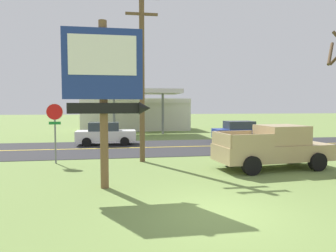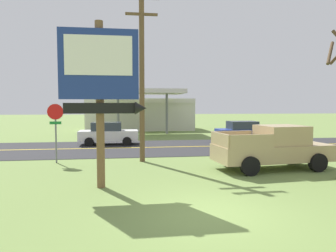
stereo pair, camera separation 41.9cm
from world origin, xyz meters
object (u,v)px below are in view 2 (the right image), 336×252
(pickup_tan_parked_on_lawn, at_px, (273,148))
(car_white_mid_lane, at_px, (108,133))
(motel_sign, at_px, (101,79))
(gas_station, at_px, (140,113))
(car_blue_far_lane, at_px, (243,132))
(stop_sign, at_px, (56,122))
(utility_pole, at_px, (142,70))

(pickup_tan_parked_on_lawn, distance_m, car_white_mid_lane, 12.50)
(motel_sign, distance_m, gas_station, 25.77)
(car_white_mid_lane, xyz_separation_m, car_blue_far_lane, (10.28, 0.00, 0.00))
(motel_sign, distance_m, car_blue_far_lane, 15.82)
(stop_sign, distance_m, pickup_tan_parked_on_lawn, 10.47)
(utility_pole, distance_m, car_blue_far_lane, 11.47)
(utility_pole, bearing_deg, car_blue_far_lane, 40.73)
(pickup_tan_parked_on_lawn, bearing_deg, car_white_mid_lane, 128.71)
(stop_sign, height_order, car_white_mid_lane, stop_sign)
(stop_sign, bearing_deg, pickup_tan_parked_on_lawn, -16.00)
(pickup_tan_parked_on_lawn, relative_size, car_white_mid_lane, 1.28)
(utility_pole, relative_size, car_blue_far_lane, 2.07)
(gas_station, relative_size, car_white_mid_lane, 2.86)
(stop_sign, height_order, pickup_tan_parked_on_lawn, stop_sign)
(car_blue_far_lane, bearing_deg, motel_sign, -129.31)
(pickup_tan_parked_on_lawn, height_order, car_blue_far_lane, pickup_tan_parked_on_lawn)
(motel_sign, height_order, utility_pole, utility_pole)
(motel_sign, distance_m, pickup_tan_parked_on_lawn, 8.22)
(motel_sign, height_order, gas_station, motel_sign)
(pickup_tan_parked_on_lawn, bearing_deg, car_blue_far_lane, 75.84)
(pickup_tan_parked_on_lawn, bearing_deg, stop_sign, 164.00)
(stop_sign, xyz_separation_m, car_white_mid_lane, (2.19, 6.88, -1.20))
(stop_sign, bearing_deg, car_blue_far_lane, 28.90)
(car_white_mid_lane, bearing_deg, car_blue_far_lane, 0.00)
(utility_pole, bearing_deg, pickup_tan_parked_on_lawn, -25.12)
(utility_pole, bearing_deg, stop_sign, 177.60)
(stop_sign, bearing_deg, utility_pole, -2.40)
(stop_sign, xyz_separation_m, car_blue_far_lane, (12.47, 6.88, -1.20))
(stop_sign, xyz_separation_m, pickup_tan_parked_on_lawn, (10.01, -2.87, -1.06))
(gas_station, bearing_deg, car_white_mid_lane, -102.33)
(utility_pole, xyz_separation_m, car_blue_far_lane, (8.20, 7.06, -3.79))
(stop_sign, relative_size, gas_station, 0.25)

